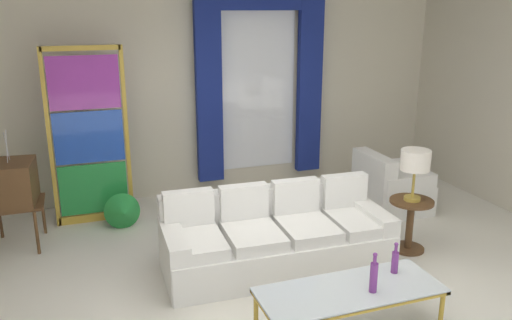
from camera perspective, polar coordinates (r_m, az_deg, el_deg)
ground_plane at (r=5.25m, az=3.08°, el=-13.79°), size 16.00×16.00×0.00m
wall_rear at (r=7.53m, az=-5.73°, el=7.68°), size 8.00×0.12×3.00m
curtained_window at (r=7.57m, az=0.49°, el=9.64°), size 2.00×0.17×2.70m
couch_white_long at (r=5.54m, az=2.06°, el=-8.46°), size 2.37×1.00×0.86m
coffee_table at (r=4.50m, az=10.20°, el=-14.02°), size 1.54×0.59×0.41m
bottle_blue_decanter at (r=4.41m, az=12.72°, el=-12.21°), size 0.06×0.06×0.35m
bottle_crystal_tall at (r=4.76m, az=14.92°, el=-10.56°), size 0.06×0.06×0.29m
vintage_tv at (r=6.40m, az=-25.08°, el=-2.52°), size 0.62×0.64×1.35m
armchair_white at (r=7.19m, az=14.28°, el=-3.17°), size 0.83×0.83×0.80m
stained_glass_divider at (r=6.71m, az=-17.72°, el=2.03°), size 0.95×0.05×2.20m
peacock_figurine at (r=6.59m, az=-14.31°, el=-5.62°), size 0.44×0.60×0.50m
round_side_table at (r=6.08m, az=16.46°, el=-6.33°), size 0.48×0.48×0.59m
table_lamp_brass at (r=5.86m, az=16.98°, el=-0.25°), size 0.32×0.32×0.57m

